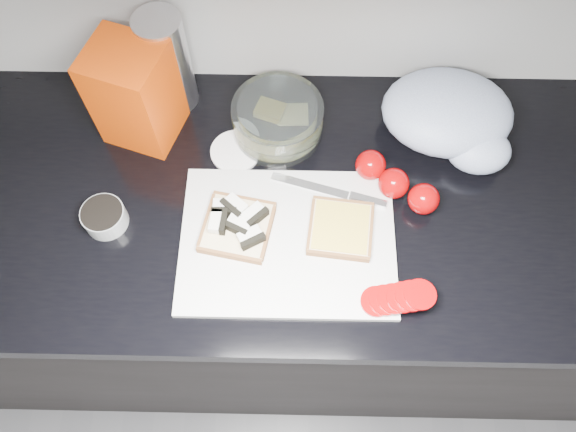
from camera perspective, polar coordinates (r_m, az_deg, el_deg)
The scene contains 14 objects.
base_cabinet at distance 1.53m, azimuth -1.02°, elevation -6.29°, with size 3.50×0.60×0.86m, color black.
countertop at distance 1.12m, azimuth -1.38°, elevation 1.74°, with size 3.50×0.64×0.04m, color black.
cutting_board at distance 1.05m, azimuth -0.03°, elevation -2.54°, with size 0.40×0.30×0.01m, color silver.
bread_left at distance 1.05m, azimuth -5.19°, elevation -0.92°, with size 0.15×0.15×0.04m.
bread_right at distance 1.05m, azimuth 5.36°, elevation -1.28°, with size 0.14×0.14×0.02m.
tomato_slices at distance 1.01m, azimuth 11.11°, elevation -8.19°, with size 0.14×0.08×0.03m.
knife at distance 1.09m, azimuth 5.61°, elevation 2.24°, with size 0.23×0.08×0.01m.
seed_tub at distance 1.11m, azimuth -18.17°, elevation -0.05°, with size 0.08×0.08×0.04m.
tub_lid at distance 1.15m, azimuth -5.35°, elevation 6.55°, with size 0.10×0.10×0.01m, color white.
glass_bowl at distance 1.15m, azimuth -1.06°, elevation 9.77°, with size 0.18×0.18×0.08m.
bread_bag at distance 1.14m, azimuth -15.26°, elevation 11.88°, with size 0.14×0.13×0.22m, color #CF4603.
steel_canister at distance 1.17m, azimuth -12.16°, elevation 14.98°, with size 0.09×0.09×0.22m, color silver.
grocery_bag at distance 1.18m, azimuth 16.27°, elevation 9.59°, with size 0.28×0.25×0.12m.
whole_tomatoes at distance 1.10m, azimuth 10.88°, elevation 3.38°, with size 0.16×0.13×0.06m.
Camera 1 is at (0.04, 0.67, 1.87)m, focal length 35.00 mm.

